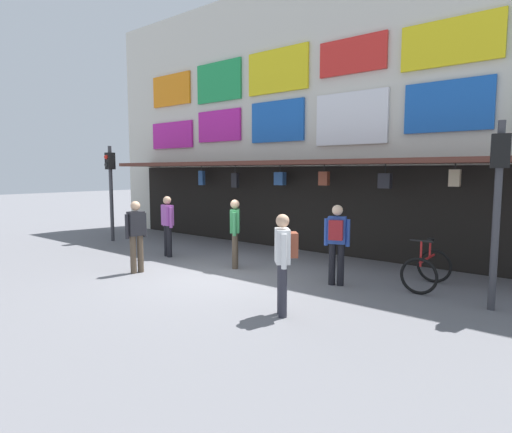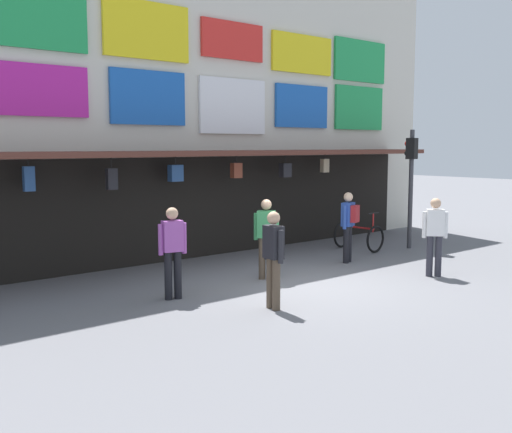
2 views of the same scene
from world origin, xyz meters
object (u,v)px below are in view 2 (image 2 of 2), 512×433
object	(u,v)px
pedestrian_in_blue	(173,248)
pedestrian_in_yellow	(273,254)
pedestrian_in_green	(349,222)
pedestrian_in_white	(435,231)
traffic_light_far	(411,169)
pedestrian_in_red	(266,234)
bicycle_parked	(359,236)

from	to	relation	value
pedestrian_in_blue	pedestrian_in_yellow	distance (m)	1.93
pedestrian_in_green	pedestrian_in_white	xyz separation A→B (m)	(0.23, -2.19, 0.00)
pedestrian_in_yellow	pedestrian_in_green	bearing A→B (deg)	25.10
traffic_light_far	pedestrian_in_yellow	xyz separation A→B (m)	(-6.98, -2.25, -1.19)
pedestrian_in_blue	pedestrian_in_yellow	world-z (taller)	same
traffic_light_far	pedestrian_in_blue	bearing A→B (deg)	-175.91
pedestrian_in_blue	pedestrian_in_red	distance (m)	2.38
bicycle_parked	pedestrian_in_yellow	world-z (taller)	pedestrian_in_yellow
bicycle_parked	pedestrian_in_white	bearing A→B (deg)	-112.23
pedestrian_in_blue	pedestrian_in_yellow	bearing A→B (deg)	-60.87
bicycle_parked	pedestrian_in_yellow	size ratio (longest dim) A/B	0.71
pedestrian_in_green	pedestrian_in_yellow	world-z (taller)	same
bicycle_parked	pedestrian_in_yellow	bearing A→B (deg)	-152.78
pedestrian_in_blue	pedestrian_in_white	size ratio (longest dim) A/B	1.00
pedestrian_in_blue	pedestrian_in_yellow	xyz separation A→B (m)	(0.94, -1.68, 0.00)
pedestrian_in_white	bicycle_parked	bearing A→B (deg)	67.77
pedestrian_in_yellow	pedestrian_in_white	world-z (taller)	same
traffic_light_far	pedestrian_in_white	bearing A→B (deg)	-136.13
pedestrian_in_red	pedestrian_in_green	bearing A→B (deg)	2.49
traffic_light_far	pedestrian_in_red	world-z (taller)	traffic_light_far
pedestrian_in_white	pedestrian_in_green	bearing A→B (deg)	95.99
pedestrian_in_blue	pedestrian_in_red	bearing A→B (deg)	3.48
pedestrian_in_white	traffic_light_far	bearing A→B (deg)	43.87
bicycle_parked	pedestrian_in_red	bearing A→B (deg)	-165.54
bicycle_parked	pedestrian_in_blue	world-z (taller)	pedestrian_in_blue
pedestrian_in_white	pedestrian_in_red	bearing A→B (deg)	144.78
pedestrian_in_white	pedestrian_in_red	world-z (taller)	same
traffic_light_far	pedestrian_in_green	distance (m)	3.07
pedestrian_in_blue	pedestrian_in_green	bearing A→B (deg)	2.95
traffic_light_far	pedestrian_in_white	distance (m)	3.78
pedestrian_in_blue	pedestrian_in_green	size ratio (longest dim) A/B	1.00
traffic_light_far	pedestrian_in_green	xyz separation A→B (m)	(-2.83, -0.30, -1.16)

